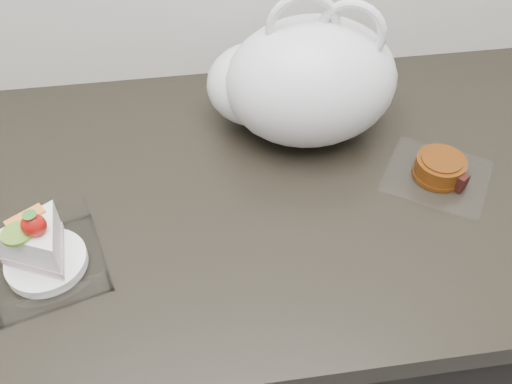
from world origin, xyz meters
The scene contains 4 objects.
counter centered at (0.00, 1.69, 0.45)m, with size 2.04×0.64×0.90m.
cake_tray centered at (-0.22, 1.58, 0.93)m, with size 0.18×0.18×0.12m.
mooncake_wrap centered at (0.37, 1.67, 0.91)m, with size 0.21×0.20×0.04m.
plastic_bag centered at (0.17, 1.81, 1.00)m, with size 0.33×0.27×0.25m.
Camera 1 is at (-0.01, 1.08, 1.53)m, focal length 40.00 mm.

